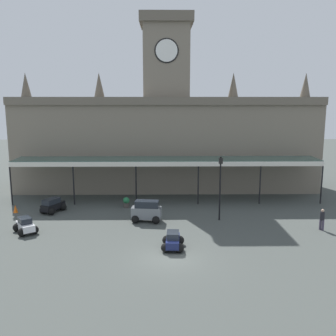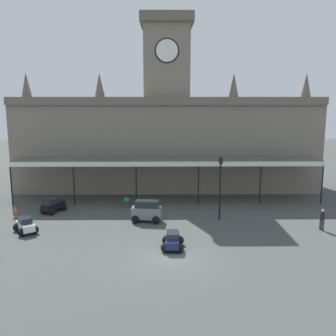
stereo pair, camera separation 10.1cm
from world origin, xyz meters
TOP-DOWN VIEW (x-y plane):
  - ground_plane at (0.00, 0.00)m, footprint 140.00×140.00m
  - station_building at (0.00, 19.26)m, footprint 32.48×7.14m
  - entrance_canopy at (0.00, 13.47)m, footprint 29.64×3.26m
  - car_navy_sedan at (0.25, 1.40)m, footprint 1.60×2.10m
  - car_grey_van at (-1.75, 7.06)m, footprint 2.50×1.78m
  - car_black_estate at (-10.19, 9.78)m, footprint 2.12×2.43m
  - car_white_sedan at (-10.76, 4.58)m, footprint 2.14×2.25m
  - pedestrian_near_entrance at (11.78, 4.86)m, footprint 0.34×0.36m
  - victorian_lamppost at (4.28, 7.37)m, footprint 0.30×0.30m
  - traffic_cone at (-13.48, 9.70)m, footprint 0.40×0.40m
  - planter_by_canopy at (-3.81, 11.20)m, footprint 0.60×0.60m

SIDE VIEW (x-z plane):
  - ground_plane at x=0.00m, z-range 0.00..0.00m
  - traffic_cone at x=-13.48m, z-range 0.00..0.70m
  - planter_by_canopy at x=-3.81m, z-range 0.01..0.97m
  - car_navy_sedan at x=0.25m, z-range -0.09..1.10m
  - car_white_sedan at x=-10.76m, z-range -0.09..1.10m
  - car_black_estate at x=-10.19m, z-range -0.07..1.20m
  - car_grey_van at x=-1.75m, z-range -0.08..1.69m
  - pedestrian_near_entrance at x=11.78m, z-range 0.07..1.74m
  - victorian_lamppost at x=4.28m, z-range 0.62..5.96m
  - entrance_canopy at x=0.00m, z-range 1.95..6.15m
  - station_building at x=0.00m, z-range -3.39..15.13m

